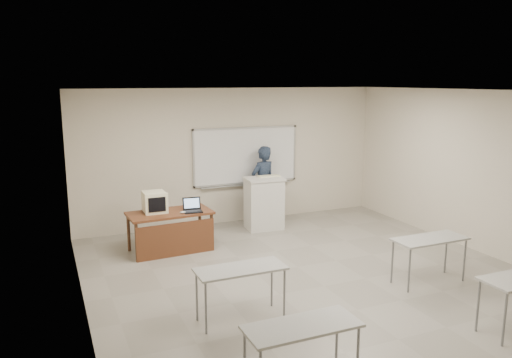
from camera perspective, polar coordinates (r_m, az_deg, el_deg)
name	(u,v)px	position (r m, az deg, el deg)	size (l,w,h in m)	color
floor	(324,286)	(8.04, 7.81, -12.07)	(7.00, 8.00, 0.01)	gray
whiteboard	(246,156)	(11.21, -1.15, 2.60)	(2.48, 0.10, 1.31)	white
student_desks	(380,276)	(6.76, 13.96, -10.75)	(4.40, 2.20, 0.73)	#A4A39F
instructor_desk	(171,223)	(9.40, -9.65, -5.03)	(1.54, 0.77, 0.75)	maroon
podium	(264,203)	(10.74, 0.92, -2.79)	(0.79, 0.58, 1.12)	silver
crt_monitor	(154,202)	(9.47, -11.53, -2.59)	(0.42, 0.46, 0.39)	beige
laptop	(192,208)	(9.42, -7.31, -3.35)	(0.34, 0.31, 0.25)	black
mouse	(183,212)	(9.30, -8.36, -3.79)	(0.11, 0.07, 0.04)	#B1B4B8
keyboard	(269,176)	(10.74, 1.48, 0.34)	(0.48, 0.16, 0.03)	beige
presenter	(263,184)	(11.20, 0.79, -0.61)	(0.63, 0.42, 1.73)	black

